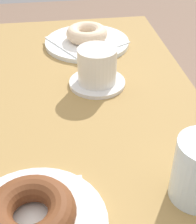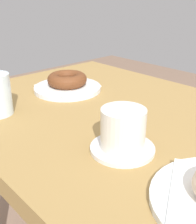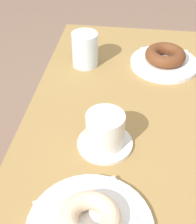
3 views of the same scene
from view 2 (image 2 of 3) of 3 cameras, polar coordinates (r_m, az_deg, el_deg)
name	(u,v)px [view 2 (image 2 of 3)]	position (r m, az deg, el deg)	size (l,w,h in m)	color
table	(124,154)	(0.77, 5.23, -8.46)	(1.02, 0.69, 0.75)	olive
plate_chocolate_ring	(68,88)	(0.91, -6.12, 4.76)	(0.21, 0.21, 0.01)	silver
napkin_chocolate_ring	(67,86)	(0.91, -6.14, 5.26)	(0.15, 0.15, 0.00)	white
donut_chocolate_ring	(67,79)	(0.90, -6.20, 6.53)	(0.12, 0.12, 0.04)	brown
coffee_cup	(123,132)	(0.55, 5.03, -3.97)	(0.13, 0.13, 0.09)	silver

